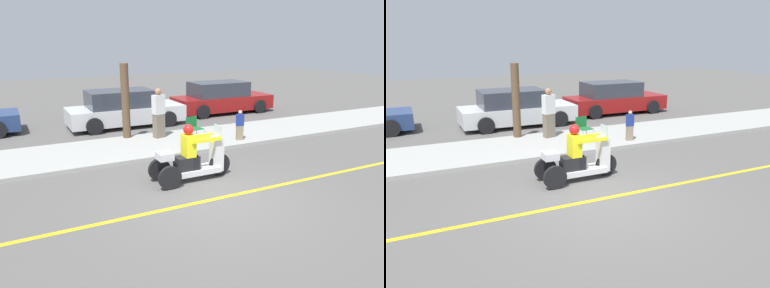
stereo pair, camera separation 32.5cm
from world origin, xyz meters
The scene contains 10 objects.
ground_plane centered at (0.00, 0.00, 0.00)m, with size 60.00×60.00×0.00m, color #565451.
lane_stripe centered at (0.03, 0.00, 0.00)m, with size 24.00×0.12×0.01m.
sidewalk_strip centered at (0.00, 4.60, 0.06)m, with size 28.00×2.80×0.12m.
motorcycle_trike centered at (0.04, 1.31, 0.52)m, with size 2.15×0.77×1.46m.
spectator_far_back centered at (0.73, 5.26, 0.95)m, with size 0.46×0.34×1.73m.
spectator_by_tree centered at (3.07, 3.70, 0.62)m, with size 0.26×0.18×1.03m.
folding_chair_set_back centered at (1.60, 4.29, 0.62)m, with size 0.53×0.53×0.82m.
parked_car_lot_center centered at (0.34, 8.08, 0.70)m, with size 4.65×2.07×1.49m.
parked_car_lot_right centered at (5.40, 8.78, 0.71)m, with size 4.81×2.03×1.51m.
tree_trunk centered at (-0.27, 5.78, 1.40)m, with size 0.28×0.28×2.57m.
Camera 2 is at (-3.73, -6.81, 3.45)m, focal length 35.00 mm.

